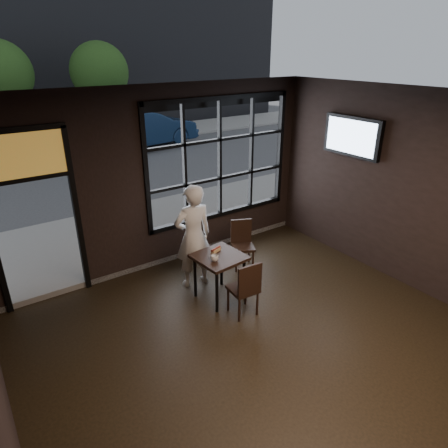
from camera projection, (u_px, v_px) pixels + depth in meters
floor at (299, 377)px, 4.92m from camera, size 6.00×7.00×0.02m
ceiling at (325, 107)px, 3.62m from camera, size 6.00×7.00×0.02m
window_frame at (220, 159)px, 7.44m from camera, size 3.06×0.12×2.28m
stained_transom at (22, 155)px, 5.51m from camera, size 1.20×0.06×0.70m
street_asphalt at (4, 118)px, 22.98m from camera, size 60.00×41.00×0.04m
cafe_table at (219, 277)px, 6.32m from camera, size 0.77×0.77×0.76m
chair_near at (243, 287)px, 5.92m from camera, size 0.42×0.42×0.91m
chair_window at (243, 246)px, 7.19m from camera, size 0.50×0.50×0.88m
man at (193, 236)px, 6.50m from camera, size 0.69×0.49×1.78m
hotdog at (216, 250)px, 6.28m from camera, size 0.21×0.14×0.06m
cup at (215, 258)px, 6.00m from camera, size 0.15×0.15×0.10m
tv at (352, 136)px, 6.96m from camera, size 0.13×1.18×0.69m
navy_car at (143, 128)px, 15.61m from camera, size 4.52×2.11×1.43m
tree_right at (100, 72)px, 16.21m from camera, size 2.34×2.34×3.99m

